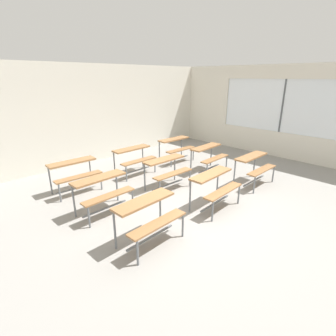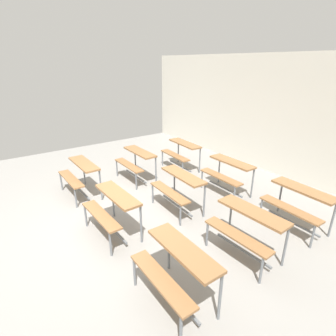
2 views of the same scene
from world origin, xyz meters
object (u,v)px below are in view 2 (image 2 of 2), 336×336
at_px(desk_bench_r2c0, 181,150).
at_px(desk_bench_r0c2, 176,264).
at_px(desk_bench_r0c0, 80,171).
at_px(desk_bench_r1c0, 136,159).
at_px(desk_bench_r0c1, 112,205).
at_px(desk_bench_r1c1, 178,184).
at_px(desk_bench_r2c1, 228,169).
at_px(desk_bench_r2c2, 298,199).
at_px(desk_bench_r1c2, 247,223).

bearing_deg(desk_bench_r2c0, desk_bench_r0c2, -36.04).
bearing_deg(desk_bench_r2c0, desk_bench_r0c0, -88.65).
xyz_separation_m(desk_bench_r1c0, desk_bench_r2c0, (0.07, 1.36, 0.00)).
relative_size(desk_bench_r0c0, desk_bench_r0c1, 0.99).
distance_m(desk_bench_r0c2, desk_bench_r1c1, 2.22).
distance_m(desk_bench_r2c1, desk_bench_r2c2, 1.67).
bearing_deg(desk_bench_r2c0, desk_bench_r1c0, -90.31).
bearing_deg(desk_bench_r0c1, desk_bench_r0c0, 176.91).
relative_size(desk_bench_r0c1, desk_bench_r2c1, 1.02).
distance_m(desk_bench_r1c0, desk_bench_r2c0, 1.36).
distance_m(desk_bench_r0c0, desk_bench_r1c1, 2.23).
distance_m(desk_bench_r1c2, desk_bench_r2c0, 3.64).
bearing_deg(desk_bench_r1c0, desk_bench_r0c1, -39.79).
bearing_deg(desk_bench_r0c0, desk_bench_r2c1, 55.27).
distance_m(desk_bench_r2c0, desk_bench_r2c1, 1.73).
xyz_separation_m(desk_bench_r0c2, desk_bench_r1c1, (-1.75, 1.36, 0.00)).
relative_size(desk_bench_r1c0, desk_bench_r2c2, 0.99).
distance_m(desk_bench_r1c2, desk_bench_r2c2, 1.32).
bearing_deg(desk_bench_r2c2, desk_bench_r1c0, -157.35).
bearing_deg(desk_bench_r1c0, desk_bench_r0c2, -22.59).
bearing_deg(desk_bench_r1c1, desk_bench_r0c2, -35.97).
height_order(desk_bench_r1c0, desk_bench_r2c2, same).
xyz_separation_m(desk_bench_r1c2, desk_bench_r2c2, (0.03, 1.32, 0.00)).
height_order(desk_bench_r1c1, desk_bench_r2c0, same).
bearing_deg(desk_bench_r2c1, desk_bench_r1c2, -39.09).
bearing_deg(desk_bench_r1c1, desk_bench_r1c2, 2.12).
relative_size(desk_bench_r0c0, desk_bench_r1c1, 0.99).
bearing_deg(desk_bench_r2c0, desk_bench_r1c2, -19.73).
distance_m(desk_bench_r0c1, desk_bench_r2c1, 2.75).
relative_size(desk_bench_r1c2, desk_bench_r2c0, 1.00).
bearing_deg(desk_bench_r0c0, desk_bench_r1c0, 88.95).
relative_size(desk_bench_r1c0, desk_bench_r1c1, 0.99).
relative_size(desk_bench_r0c2, desk_bench_r2c0, 0.98).
bearing_deg(desk_bench_r0c1, desk_bench_r2c0, 119.35).
height_order(desk_bench_r0c1, desk_bench_r2c2, same).
relative_size(desk_bench_r0c2, desk_bench_r2c1, 1.00).
distance_m(desk_bench_r1c1, desk_bench_r1c2, 1.67).
distance_m(desk_bench_r0c2, desk_bench_r1c2, 1.37).
relative_size(desk_bench_r1c0, desk_bench_r2c1, 1.01).
relative_size(desk_bench_r2c1, desk_bench_r2c2, 0.98).
xyz_separation_m(desk_bench_r0c1, desk_bench_r1c2, (1.66, 1.40, 0.00)).
distance_m(desk_bench_r0c1, desk_bench_r1c2, 2.18).
height_order(desk_bench_r1c2, desk_bench_r2c0, same).
relative_size(desk_bench_r0c2, desk_bench_r1c1, 0.98).
height_order(desk_bench_r0c2, desk_bench_r2c2, same).
height_order(desk_bench_r1c1, desk_bench_r2c2, same).
bearing_deg(desk_bench_r0c2, desk_bench_r1c1, 142.30).
relative_size(desk_bench_r0c2, desk_bench_r1c2, 0.98).
height_order(desk_bench_r0c1, desk_bench_r1c0, same).
relative_size(desk_bench_r0c0, desk_bench_r2c2, 0.99).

